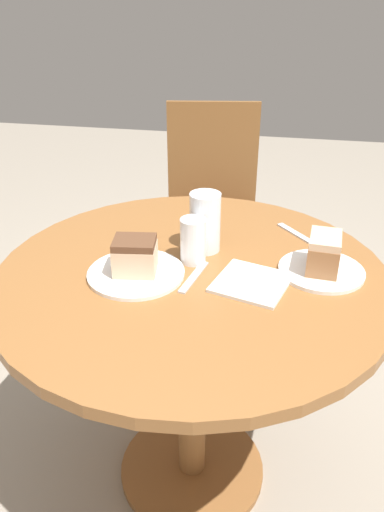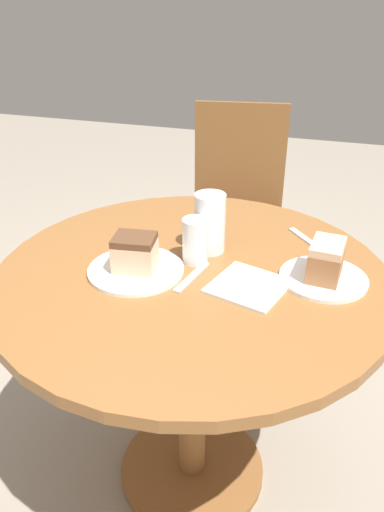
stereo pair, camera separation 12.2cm
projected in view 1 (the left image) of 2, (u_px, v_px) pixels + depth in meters
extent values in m
plane|color=gray|center=(192.00, 470.00, 1.60)|extent=(8.00, 8.00, 0.00)
cylinder|color=brown|center=(192.00, 467.00, 1.59)|extent=(0.45, 0.45, 0.03)
cylinder|color=brown|center=(192.00, 383.00, 1.42)|extent=(0.08, 0.08, 0.69)
cylinder|color=brown|center=(192.00, 275.00, 1.24)|extent=(0.98, 0.98, 0.03)
cylinder|color=brown|center=(166.00, 298.00, 2.06)|extent=(0.04, 0.04, 0.45)
cylinder|color=brown|center=(255.00, 300.00, 2.05)|extent=(0.04, 0.04, 0.45)
cylinder|color=brown|center=(172.00, 255.00, 2.39)|extent=(0.04, 0.04, 0.45)
cylinder|color=brown|center=(249.00, 256.00, 2.38)|extent=(0.04, 0.04, 0.45)
cube|color=#47281E|center=(212.00, 228.00, 2.11)|extent=(0.47, 0.48, 0.03)
cube|color=brown|center=(213.00, 157.00, 2.16)|extent=(0.39, 0.08, 0.47)
cylinder|color=white|center=(136.00, 273.00, 1.21)|extent=(0.24, 0.24, 0.01)
cylinder|color=white|center=(321.00, 271.00, 1.23)|extent=(0.21, 0.21, 0.01)
cube|color=beige|center=(135.00, 259.00, 1.20)|extent=(0.11, 0.10, 0.07)
cube|color=brown|center=(134.00, 243.00, 1.17)|extent=(0.11, 0.09, 0.02)
cube|color=#9E6B42|center=(323.00, 256.00, 1.21)|extent=(0.08, 0.11, 0.07)
cube|color=beige|center=(326.00, 239.00, 1.18)|extent=(0.08, 0.11, 0.02)
cylinder|color=beige|center=(193.00, 250.00, 1.26)|extent=(0.06, 0.06, 0.06)
cylinder|color=white|center=(193.00, 241.00, 1.25)|extent=(0.07, 0.07, 0.12)
cylinder|color=silver|center=(205.00, 231.00, 1.31)|extent=(0.07, 0.07, 0.11)
cylinder|color=white|center=(205.00, 222.00, 1.30)|extent=(0.08, 0.08, 0.16)
cube|color=silver|center=(252.00, 283.00, 1.18)|extent=(0.20, 0.20, 0.01)
cube|color=silver|center=(194.00, 277.00, 1.20)|extent=(0.05, 0.15, 0.00)
cube|color=silver|center=(295.00, 233.00, 1.42)|extent=(0.10, 0.12, 0.00)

